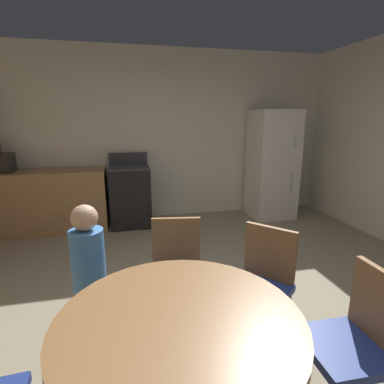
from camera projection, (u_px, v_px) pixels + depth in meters
ground_plane at (201, 331)px, 2.34m from camera, size 14.00×14.00×0.00m
wall_back at (156, 136)px, 4.88m from camera, size 6.05×0.12×2.70m
kitchen_counter at (39, 202)px, 4.34m from camera, size 1.91×0.60×0.90m
oven_range at (130, 195)px, 4.62m from camera, size 0.60×0.60×1.10m
refrigerator at (272, 165)px, 4.96m from camera, size 0.68×0.68×1.76m
dining_table at (180, 348)px, 1.37m from camera, size 1.12×1.12×0.76m
chair_north at (177, 268)px, 2.30m from camera, size 0.46×0.46×0.87m
chair_northeast at (262, 280)px, 2.12m from camera, size 0.56×0.56×0.87m
chair_east at (357, 338)px, 1.56m from camera, size 0.41×0.41×0.87m
person_child at (90, 278)px, 2.01m from camera, size 0.30×0.30×1.09m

